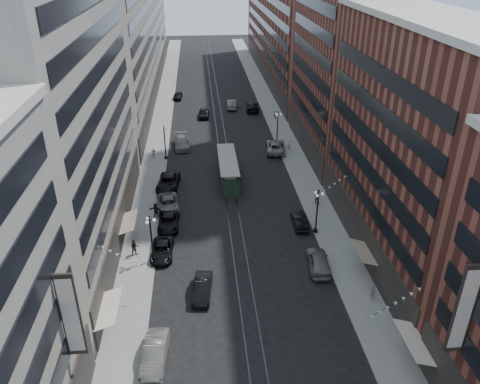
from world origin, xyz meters
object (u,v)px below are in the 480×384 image
object	(u,v)px
lamppost_sw_far	(151,237)
car_11	(275,146)
car_7	(168,182)
car_extra_1	(168,222)
streetcar	(228,170)
car_9	(178,96)
pedestrian_7	(317,197)
pedestrian_9	(275,115)
pedestrian_4	(373,292)
pedestrian_8	(289,144)
car_1	(155,354)
lamppost_se_mid	(277,126)
car_4	(319,261)
car_extra_0	(168,204)
pedestrian_6	(154,153)
car_10	(300,220)
car_12	(252,106)
pedestrian_2	(135,248)
car_5	(202,288)
car_8	(182,142)
pedestrian_5	(156,210)
lamppost_se_far	(317,210)
car_2	(162,250)
car_14	(232,104)
car_13	(204,113)
lamppost_sw_mid	(165,141)

from	to	relation	value
lamppost_sw_far	car_11	world-z (taller)	lamppost_sw_far
car_7	car_extra_1	size ratio (longest dim) A/B	1.17
streetcar	car_9	bearing A→B (deg)	101.42
car_11	pedestrian_7	xyz separation A→B (m)	(2.55, -17.94, 0.15)
car_7	pedestrian_9	bearing A→B (deg)	60.33
pedestrian_4	pedestrian_8	xyz separation A→B (m)	(-1.18, 36.94, 0.06)
car_1	car_11	bearing A→B (deg)	73.06
lamppost_se_mid	car_4	size ratio (longest dim) A/B	1.05
streetcar	car_extra_0	distance (m)	11.45
pedestrian_6	car_10	bearing A→B (deg)	110.87
pedestrian_4	streetcar	bearing A→B (deg)	24.98
car_1	car_12	xyz separation A→B (m)	(15.25, 63.93, 0.05)
car_7	pedestrian_6	xyz separation A→B (m)	(-2.70, 10.35, 0.11)
car_extra_1	pedestrian_7	bearing A→B (deg)	11.23
pedestrian_8	car_extra_0	size ratio (longest dim) A/B	0.31
pedestrian_2	car_extra_0	distance (m)	10.36
car_10	car_12	distance (m)	44.60
car_5	pedestrian_6	size ratio (longest dim) A/B	2.99
car_extra_0	car_8	bearing A→B (deg)	79.75
car_1	car_12	bearing A→B (deg)	80.99
pedestrian_2	car_9	distance (m)	58.70
pedestrian_5	pedestrian_7	bearing A→B (deg)	28.19
car_5	pedestrian_2	size ratio (longest dim) A/B	2.52
lamppost_se_far	car_2	bearing A→B (deg)	-170.49
car_1	pedestrian_5	distance (m)	22.77
pedestrian_4	pedestrian_9	size ratio (longest dim) A/B	1.05
car_extra_0	pedestrian_6	bearing A→B (deg)	93.54
pedestrian_2	car_11	distance (m)	33.74
car_7	pedestrian_7	xyz separation A→B (m)	(19.35, -6.52, 0.19)
lamppost_se_far	pedestrian_2	xyz separation A→B (m)	(-20.42, -2.82, -2.00)
car_14	car_extra_1	distance (m)	46.60
car_7	car_12	size ratio (longest dim) A/B	0.98
lamppost_sw_far	car_8	distance (m)	32.03
lamppost_sw_far	car_13	bearing A→B (deg)	82.23
lamppost_sw_mid	lamppost_se_far	bearing A→B (deg)	-51.34
car_9	car_11	xyz separation A→B (m)	(16.62, -31.18, 0.12)
car_11	lamppost_sw_mid	bearing A→B (deg)	12.73
pedestrian_6	pedestrian_9	world-z (taller)	pedestrian_6
car_2	car_11	bearing A→B (deg)	60.43
car_1	pedestrian_4	bearing A→B (deg)	20.17
lamppost_se_far	car_11	world-z (taller)	lamppost_se_far
lamppost_se_mid	pedestrian_9	bearing A→B (deg)	82.15
lamppost_sw_far	car_extra_0	distance (m)	11.35
car_extra_1	lamppost_sw_mid	bearing A→B (deg)	93.47
car_8	pedestrian_8	distance (m)	17.72
lamppost_sw_mid	pedestrian_4	xyz separation A→B (m)	(21.04, -34.97, -2.15)
car_13	car_2	bearing A→B (deg)	-94.49
car_1	car_5	size ratio (longest dim) A/B	1.08
car_9	pedestrian_6	distance (m)	32.36
car_10	car_14	distance (m)	46.69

